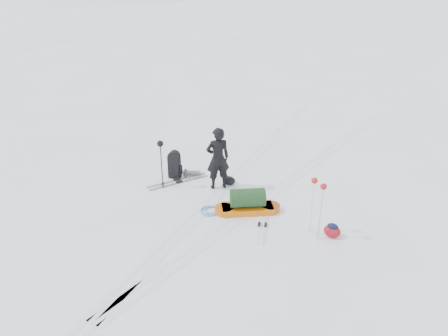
{
  "coord_description": "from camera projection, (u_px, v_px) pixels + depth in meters",
  "views": [
    {
      "loc": [
        5.31,
        -8.84,
        5.92
      ],
      "look_at": [
        0.27,
        0.14,
        0.95
      ],
      "focal_mm": 35.0,
      "sensor_mm": 36.0,
      "label": 1
    }
  ],
  "objects": [
    {
      "name": "rope_coil",
      "position": [
        211.0,
        210.0,
        11.28
      ],
      "size": [
        0.56,
        0.56,
        0.06
      ],
      "rotation": [
        0.0,
        0.0,
        -0.09
      ],
      "color": "#5498CE",
      "rests_on": "ground"
    },
    {
      "name": "expedition_rucksack",
      "position": [
        177.0,
        165.0,
        12.89
      ],
      "size": [
        0.81,
        0.72,
        0.85
      ],
      "rotation": [
        0.0,
        0.0,
        0.23
      ],
      "color": "black",
      "rests_on": "ground"
    },
    {
      "name": "pulk_sled",
      "position": [
        248.0,
        203.0,
        11.18
      ],
      "size": [
        1.66,
        1.36,
        0.65
      ],
      "rotation": [
        0.0,
        0.0,
        0.61
      ],
      "color": "#D1650C",
      "rests_on": "ground"
    },
    {
      "name": "thermos_pair",
      "position": [
        182.0,
        174.0,
        12.95
      ],
      "size": [
        0.24,
        0.23,
        0.29
      ],
      "rotation": [
        0.0,
        0.0,
        -0.03
      ],
      "color": "slate",
      "rests_on": "ground"
    },
    {
      "name": "ski_tracks",
      "position": [
        247.0,
        191.0,
        12.27
      ],
      "size": [
        3.38,
        17.97,
        0.01
      ],
      "color": "silver",
      "rests_on": "ground"
    },
    {
      "name": "ski_poles_black",
      "position": [
        161.0,
        149.0,
        11.97
      ],
      "size": [
        0.18,
        0.18,
        1.44
      ],
      "rotation": [
        0.0,
        0.0,
        -0.03
      ],
      "color": "black",
      "rests_on": "ground"
    },
    {
      "name": "ground",
      "position": [
        213.0,
        199.0,
        11.86
      ],
      "size": [
        200.0,
        200.0,
        0.0
      ],
      "primitive_type": "plane",
      "color": "white",
      "rests_on": "ground"
    },
    {
      "name": "touring_skis_grey",
      "position": [
        178.0,
        181.0,
        12.78
      ],
      "size": [
        1.19,
        1.74,
        0.07
      ],
      "rotation": [
        0.0,
        0.0,
        1.03
      ],
      "color": "gray",
      "rests_on": "ground"
    },
    {
      "name": "skier",
      "position": [
        218.0,
        158.0,
        12.08
      ],
      "size": [
        0.78,
        0.77,
        1.81
      ],
      "primitive_type": "imported",
      "rotation": [
        0.0,
        0.0,
        3.92
      ],
      "color": "black",
      "rests_on": "ground"
    },
    {
      "name": "ski_poles_silver",
      "position": [
        318.0,
        190.0,
        9.8
      ],
      "size": [
        0.41,
        0.32,
        1.45
      ],
      "rotation": [
        0.0,
        0.0,
        -0.41
      ],
      "color": "silver",
      "rests_on": "ground"
    },
    {
      "name": "touring_skis_white",
      "position": [
        262.0,
        225.0,
        10.68
      ],
      "size": [
        0.77,
        1.57,
        0.06
      ],
      "rotation": [
        0.0,
        0.0,
        -1.22
      ],
      "color": "white",
      "rests_on": "ground"
    },
    {
      "name": "stuff_sack",
      "position": [
        229.0,
        180.0,
        12.6
      ],
      "size": [
        0.47,
        0.42,
        0.24
      ],
      "rotation": [
        0.0,
        0.0,
        0.43
      ],
      "color": "black",
      "rests_on": "ground"
    },
    {
      "name": "small_daypack",
      "position": [
        332.0,
        230.0,
        10.21
      ],
      "size": [
        0.5,
        0.47,
        0.34
      ],
      "rotation": [
        0.0,
        0.0,
        -0.6
      ],
      "color": "maroon",
      "rests_on": "ground"
    }
  ]
}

